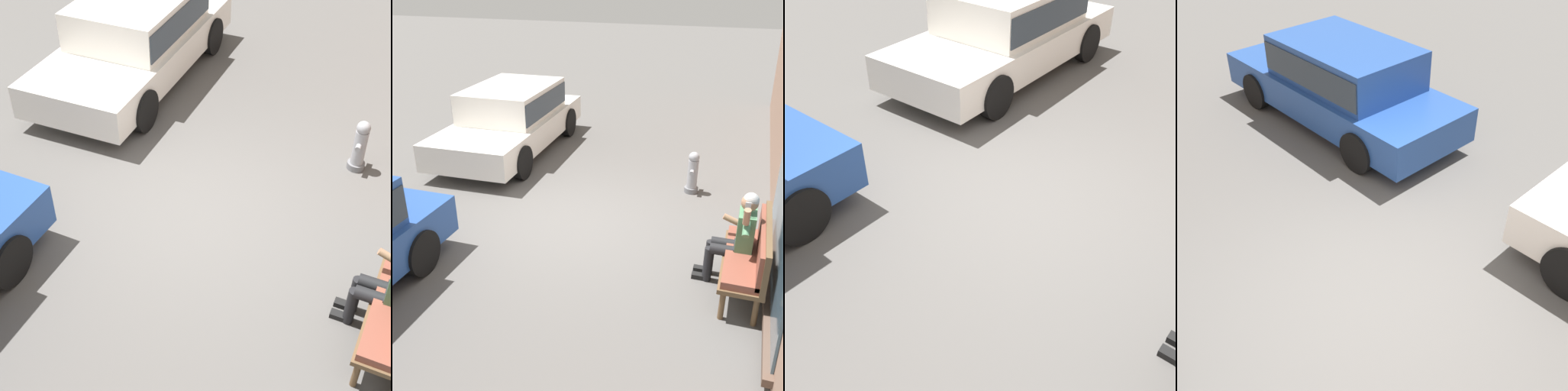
% 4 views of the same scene
% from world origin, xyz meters
% --- Properties ---
extents(ground_plane, '(60.00, 60.00, 0.00)m').
position_xyz_m(ground_plane, '(0.00, 0.00, 0.00)').
color(ground_plane, '#565451').
extents(parked_car_mid, '(4.68, 1.87, 1.48)m').
position_xyz_m(parked_car_mid, '(3.41, -2.27, 0.81)').
color(parked_car_mid, '#23478E').
rests_on(parked_car_mid, ground_plane).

